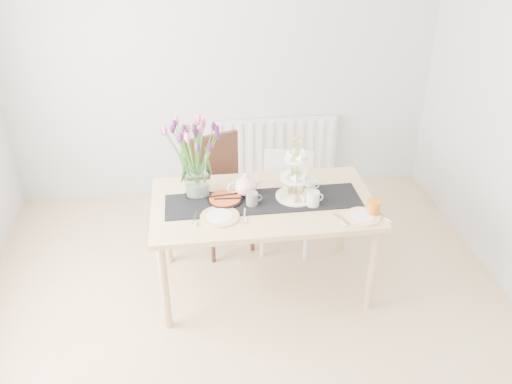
{
  "coord_description": "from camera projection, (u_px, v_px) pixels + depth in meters",
  "views": [
    {
      "loc": [
        -0.32,
        -2.6,
        2.76
      ],
      "look_at": [
        0.1,
        0.64,
        0.86
      ],
      "focal_mm": 38.0,
      "sensor_mm": 36.0,
      "label": 1
    }
  ],
  "objects": [
    {
      "name": "tart_tin",
      "position": [
        225.0,
        199.0,
        3.88
      ],
      "size": [
        0.25,
        0.25,
        0.03
      ],
      "rotation": [
        0.0,
        0.0,
        -0.32
      ],
      "color": "black",
      "rests_on": "dining_table"
    },
    {
      "name": "teapot",
      "position": [
        246.0,
        186.0,
        3.92
      ],
      "size": [
        0.29,
        0.25,
        0.17
      ],
      "primitive_type": null,
      "rotation": [
        0.0,
        0.0,
        0.17
      ],
      "color": "white",
      "rests_on": "dining_table"
    },
    {
      "name": "chair_white",
      "position": [
        287.0,
        194.0,
        4.53
      ],
      "size": [
        0.49,
        0.49,
        0.82
      ],
      "rotation": [
        0.0,
        0.0,
        -0.24
      ],
      "color": "silver",
      "rests_on": "ground"
    },
    {
      "name": "mug_orange",
      "position": [
        374.0,
        208.0,
        3.71
      ],
      "size": [
        0.13,
        0.13,
        0.11
      ],
      "primitive_type": "cylinder",
      "rotation": [
        0.0,
        0.0,
        0.99
      ],
      "color": "#CC6616",
      "rests_on": "dining_table"
    },
    {
      "name": "plate_right",
      "position": [
        363.0,
        217.0,
        3.7
      ],
      "size": [
        0.32,
        0.32,
        0.01
      ],
      "primitive_type": "cylinder",
      "rotation": [
        0.0,
        0.0,
        0.42
      ],
      "color": "white",
      "rests_on": "dining_table"
    },
    {
      "name": "room_shell",
      "position": [
        253.0,
        182.0,
        3.0
      ],
      "size": [
        4.5,
        4.5,
        4.5
      ],
      "color": "tan",
      "rests_on": "ground"
    },
    {
      "name": "cake_stand",
      "position": [
        296.0,
        183.0,
        3.87
      ],
      "size": [
        0.3,
        0.3,
        0.43
      ],
      "rotation": [
        0.0,
        0.0,
        0.04
      ],
      "color": "gold",
      "rests_on": "dining_table"
    },
    {
      "name": "mug_grey",
      "position": [
        252.0,
        199.0,
        3.82
      ],
      "size": [
        0.1,
        0.1,
        0.1
      ],
      "primitive_type": "cylinder",
      "rotation": [
        0.0,
        0.0,
        0.22
      ],
      "color": "slate",
      "rests_on": "dining_table"
    },
    {
      "name": "dining_table",
      "position": [
        263.0,
        211.0,
        3.92
      ],
      "size": [
        1.6,
        0.9,
        0.75
      ],
      "color": "tan",
      "rests_on": "ground"
    },
    {
      "name": "plate_left",
      "position": [
        220.0,
        217.0,
        3.7
      ],
      "size": [
        0.31,
        0.31,
        0.01
      ],
      "primitive_type": "cylinder",
      "rotation": [
        0.0,
        0.0,
        -0.14
      ],
      "color": "silver",
      "rests_on": "dining_table"
    },
    {
      "name": "table_runner",
      "position": [
        263.0,
        201.0,
        3.88
      ],
      "size": [
        1.4,
        0.35,
        0.01
      ],
      "primitive_type": "cube",
      "color": "black",
      "rests_on": "dining_table"
    },
    {
      "name": "tulip_vase",
      "position": [
        195.0,
        147.0,
        3.79
      ],
      "size": [
        0.69,
        0.69,
        0.59
      ],
      "rotation": [
        0.0,
        0.0,
        -0.29
      ],
      "color": "silver",
      "rests_on": "dining_table"
    },
    {
      "name": "radiator",
      "position": [
        276.0,
        148.0,
        5.36
      ],
      "size": [
        1.2,
        0.08,
        0.6
      ],
      "primitive_type": "cube",
      "color": "white",
      "rests_on": "room_shell"
    },
    {
      "name": "mug_white",
      "position": [
        313.0,
        199.0,
        3.81
      ],
      "size": [
        0.11,
        0.11,
        0.11
      ],
      "primitive_type": "cylinder",
      "rotation": [
        0.0,
        0.0,
        0.24
      ],
      "color": "silver",
      "rests_on": "dining_table"
    },
    {
      "name": "cream_jug",
      "position": [
        309.0,
        186.0,
        4.0
      ],
      "size": [
        0.1,
        0.1,
        0.08
      ],
      "primitive_type": "cylinder",
      "rotation": [
        0.0,
        0.0,
        -0.15
      ],
      "color": "white",
      "rests_on": "dining_table"
    },
    {
      "name": "chair_brown",
      "position": [
        218.0,
        184.0,
        4.5
      ],
      "size": [
        0.6,
        0.6,
        0.95
      ],
      "rotation": [
        0.0,
        0.0,
        0.34
      ],
      "color": "#341912",
      "rests_on": "ground"
    }
  ]
}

